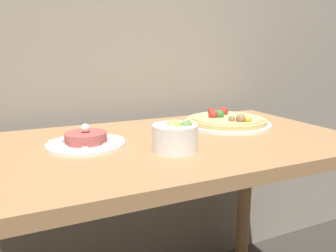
{
  "coord_description": "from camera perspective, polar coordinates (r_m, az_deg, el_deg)",
  "views": [
    {
      "loc": [
        -0.38,
        -0.53,
        1.03
      ],
      "look_at": [
        0.02,
        0.33,
        0.81
      ],
      "focal_mm": 35.0,
      "sensor_mm": 36.0,
      "label": 1
    }
  ],
  "objects": [
    {
      "name": "dining_table",
      "position": [
        1.01,
        -0.58,
        -9.65
      ],
      "size": [
        1.16,
        0.64,
        0.77
      ],
      "color": "#AD7F51",
      "rests_on": "ground_plane"
    },
    {
      "name": "tartare_plate",
      "position": [
        0.94,
        -14.09,
        -2.54
      ],
      "size": [
        0.22,
        0.22,
        0.06
      ],
      "color": "white",
      "rests_on": "dining_table"
    },
    {
      "name": "small_bowl",
      "position": [
        0.86,
        1.25,
        -1.76
      ],
      "size": [
        0.12,
        0.12,
        0.08
      ],
      "color": "white",
      "rests_on": "dining_table"
    },
    {
      "name": "pizza_plate",
      "position": [
        1.19,
        10.11,
        0.89
      ],
      "size": [
        0.31,
        0.31,
        0.06
      ],
      "color": "white",
      "rests_on": "dining_table"
    }
  ]
}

